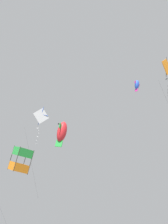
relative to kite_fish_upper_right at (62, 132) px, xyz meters
name	(u,v)px	position (x,y,z in m)	size (l,w,h in m)	color
kite_fish_upper_right	(62,132)	(0.00, 0.00, 0.00)	(1.46, 1.45, 2.43)	red
kite_box_low_drifter	(21,160)	(-5.04, -1.53, -1.21)	(3.98, 4.51, 9.99)	green
kite_diamond_highest	(167,68)	(8.61, 4.29, 2.97)	(1.00, 1.49, 6.04)	orange
kite_diamond_mid_left	(41,117)	(-5.26, 0.22, 4.11)	(1.86, 2.19, 9.18)	white
kite_fish_near_right	(137,85)	(0.38, 9.08, 8.27)	(0.83, 0.97, 1.47)	blue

